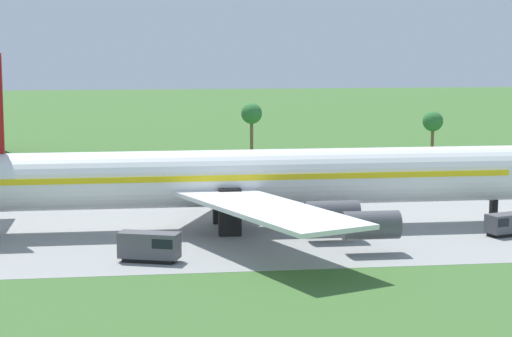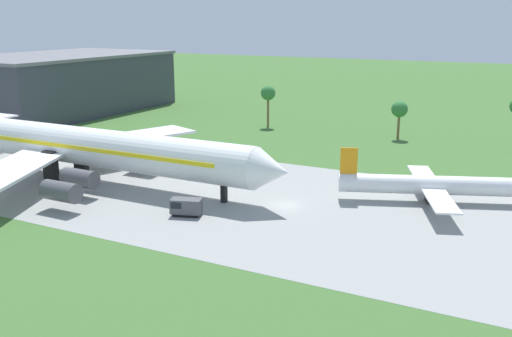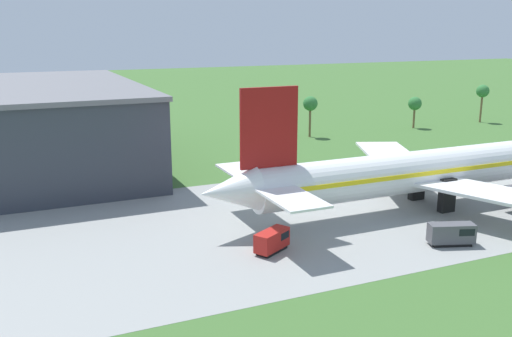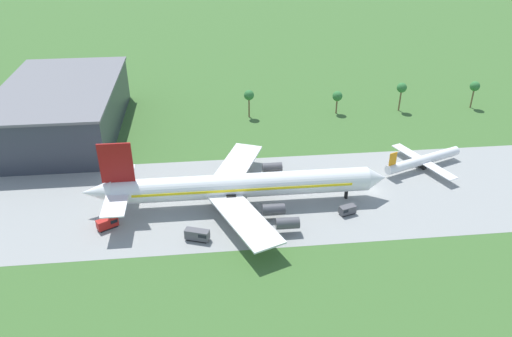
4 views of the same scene
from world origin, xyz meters
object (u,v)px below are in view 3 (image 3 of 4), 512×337
object	(u,v)px
baggage_tug	(273,240)
catering_van	(453,234)
terminal_building	(40,125)
jet_airliner	(443,168)

from	to	relation	value
baggage_tug	catering_van	size ratio (longest dim) A/B	0.88
baggage_tug	terminal_building	world-z (taller)	terminal_building
terminal_building	jet_airliner	bearing A→B (deg)	-43.16
baggage_tug	terminal_building	distance (m)	62.93
jet_airliner	baggage_tug	distance (m)	33.20
baggage_tug	catering_van	distance (m)	22.80
terminal_building	catering_van	bearing A→B (deg)	-55.96
jet_airliner	baggage_tug	world-z (taller)	jet_airliner
baggage_tug	catering_van	xyz separation A→B (m)	(21.64, -7.18, 0.05)
jet_airliner	terminal_building	world-z (taller)	jet_airliner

